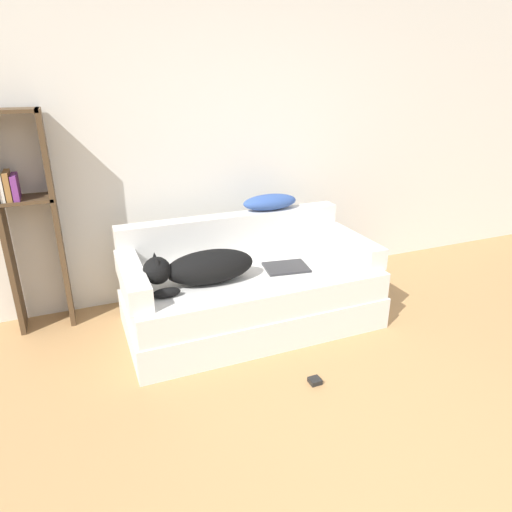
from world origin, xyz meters
TOP-DOWN VIEW (x-y plane):
  - wall_back at (0.00, 2.87)m, footprint 8.09×0.06m
  - couch at (-0.16, 2.08)m, footprint 1.89×0.96m
  - couch_backrest at (-0.16, 2.49)m, footprint 1.85×0.15m
  - couch_arm_left at (-1.03, 2.07)m, footprint 0.15×0.77m
  - couch_arm_right at (0.71, 2.07)m, footprint 0.15×0.77m
  - dog at (-0.57, 1.99)m, footprint 0.78×0.29m
  - laptop at (0.10, 2.01)m, footprint 0.36×0.29m
  - throw_pillow at (0.18, 2.51)m, footprint 0.47×0.21m
  - bookshelf at (-1.65, 2.69)m, footprint 0.39×0.26m
  - power_adapter at (-0.07, 1.22)m, footprint 0.07×0.07m

SIDE VIEW (x-z plane):
  - power_adapter at x=-0.07m, z-range 0.00..0.03m
  - couch at x=-0.16m, z-range 0.00..0.45m
  - laptop at x=0.10m, z-range 0.45..0.47m
  - couch_arm_left at x=-1.03m, z-range 0.45..0.62m
  - couch_arm_right at x=0.71m, z-range 0.45..0.62m
  - dog at x=-0.57m, z-range 0.45..0.71m
  - couch_backrest at x=-0.16m, z-range 0.45..0.78m
  - throw_pillow at x=0.18m, z-range 0.78..0.90m
  - bookshelf at x=-1.65m, z-range 0.09..1.71m
  - wall_back at x=0.00m, z-range 0.00..2.70m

